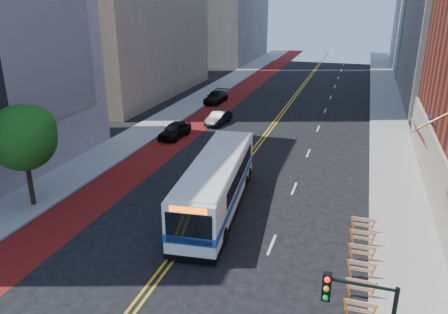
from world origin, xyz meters
The scene contains 13 objects.
ground centered at (0.00, 0.00, 0.00)m, with size 160.00×160.00×0.00m, color black.
sidewalk_left centered at (-12.00, 30.00, 0.07)m, with size 4.00×140.00×0.15m, color gray.
sidewalk_right centered at (12.00, 30.00, 0.07)m, with size 4.00×140.00×0.15m, color gray.
bus_lane_paint centered at (-8.10, 30.00, 0.00)m, with size 3.60×140.00×0.01m, color #62140E.
center_line_inner centered at (-0.18, 30.00, 0.00)m, with size 0.14×140.00×0.01m, color gold.
center_line_outer centered at (0.18, 30.00, 0.00)m, with size 0.14×140.00×0.01m, color gold.
lane_dashes centered at (4.80, 38.00, 0.01)m, with size 0.14×98.20×0.01m.
construction_barriers centered at (9.60, 3.42, 0.68)m, with size 1.42×10.91×1.00m.
street_tree centered at (-11.24, 6.04, 4.91)m, with size 4.20×4.20×6.70m.
transit_bus centered at (0.49, 9.25, 1.85)m, with size 4.12×13.08×3.54m.
car_a centered at (-8.35, 22.64, 0.76)m, with size 1.80×4.48×1.52m, color black.
car_b centered at (-5.75, 28.50, 0.69)m, with size 1.47×4.20×1.38m, color black.
car_c centered at (-9.30, 38.17, 0.74)m, with size 2.07×5.08×1.48m, color black.
Camera 1 is at (8.66, -15.09, 13.11)m, focal length 35.00 mm.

